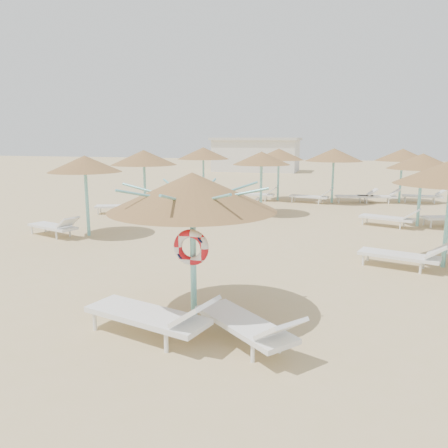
# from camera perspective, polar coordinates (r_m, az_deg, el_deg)

# --- Properties ---
(ground) EXTENTS (120.00, 120.00, 0.00)m
(ground) POSITION_cam_1_polar(r_m,az_deg,el_deg) (8.51, -5.46, -10.94)
(ground) COLOR tan
(ground) RESTS_ON ground
(main_palapa) EXTENTS (2.92, 2.92, 2.62)m
(main_palapa) POSITION_cam_1_polar(r_m,az_deg,el_deg) (7.54, -4.16, 4.13)
(main_palapa) COLOR #76CDCC
(main_palapa) RESTS_ON ground
(lounger_main_a) EXTENTS (2.40, 1.25, 0.84)m
(lounger_main_a) POSITION_cam_1_polar(r_m,az_deg,el_deg) (7.25, -9.14, -11.65)
(lounger_main_a) COLOR white
(lounger_main_a) RESTS_ON ground
(lounger_main_b) EXTENTS (2.00, 1.81, 0.76)m
(lounger_main_b) POSITION_cam_1_polar(r_m,az_deg,el_deg) (6.93, 3.31, -12.99)
(lounger_main_b) COLOR white
(lounger_main_b) RESTS_ON ground
(palapa_field) EXTENTS (18.93, 14.40, 2.72)m
(palapa_field) POSITION_cam_1_polar(r_m,az_deg,el_deg) (18.32, 13.08, 8.08)
(palapa_field) COLOR #76CDCC
(palapa_field) RESTS_ON ground
(service_hut) EXTENTS (8.40, 4.40, 3.25)m
(service_hut) POSITION_cam_1_polar(r_m,az_deg,el_deg) (43.28, 4.22, 9.06)
(service_hut) COLOR silver
(service_hut) RESTS_ON ground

